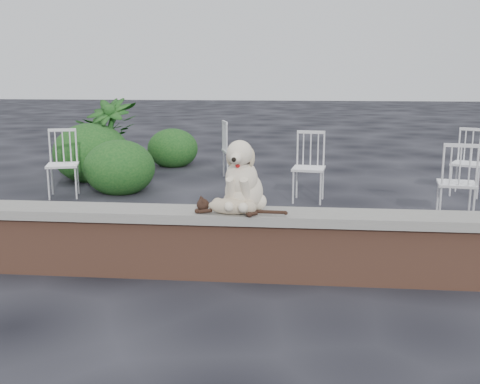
# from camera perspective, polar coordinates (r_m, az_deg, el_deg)

# --- Properties ---
(ground) EXTENTS (60.00, 60.00, 0.00)m
(ground) POSITION_cam_1_polar(r_m,az_deg,el_deg) (4.90, 6.06, -8.65)
(ground) COLOR black
(ground) RESTS_ON ground
(brick_wall) EXTENTS (6.00, 0.30, 0.50)m
(brick_wall) POSITION_cam_1_polar(r_m,az_deg,el_deg) (4.82, 6.12, -5.87)
(brick_wall) COLOR brown
(brick_wall) RESTS_ON ground
(capstone) EXTENTS (6.20, 0.40, 0.08)m
(capstone) POSITION_cam_1_polar(r_m,az_deg,el_deg) (4.74, 6.20, -2.53)
(capstone) COLOR slate
(capstone) RESTS_ON brick_wall
(dog) EXTENTS (0.49, 0.60, 0.62)m
(dog) POSITION_cam_1_polar(r_m,az_deg,el_deg) (4.72, 0.40, 1.81)
(dog) COLOR beige
(dog) RESTS_ON capstone
(cat) EXTENTS (0.92, 0.37, 0.15)m
(cat) POSITION_cam_1_polar(r_m,az_deg,el_deg) (4.63, -0.76, -1.33)
(cat) COLOR #C3AB8B
(cat) RESTS_ON capstone
(chair_e) EXTENTS (0.70, 0.70, 0.94)m
(chair_e) POSITION_cam_1_polar(r_m,az_deg,el_deg) (9.30, -0.37, 4.27)
(chair_e) COLOR white
(chair_e) RESTS_ON ground
(chair_c) EXTENTS (0.64, 0.64, 0.94)m
(chair_c) POSITION_cam_1_polar(r_m,az_deg,el_deg) (7.03, 20.95, 0.94)
(chair_c) COLOR white
(chair_c) RESTS_ON ground
(chair_b) EXTENTS (0.63, 0.63, 0.94)m
(chair_b) POSITION_cam_1_polar(r_m,az_deg,el_deg) (7.65, 6.92, 2.50)
(chair_b) COLOR white
(chair_b) RESTS_ON ground
(chair_a) EXTENTS (0.70, 0.70, 0.94)m
(chair_a) POSITION_cam_1_polar(r_m,az_deg,el_deg) (8.25, -17.40, 2.73)
(chair_a) COLOR white
(chair_a) RESTS_ON ground
(chair_d) EXTENTS (0.75, 0.75, 0.94)m
(chair_d) POSITION_cam_1_polar(r_m,az_deg,el_deg) (8.61, 21.97, 2.77)
(chair_d) COLOR white
(chair_d) RESTS_ON ground
(potted_plant_a) EXTENTS (1.44, 1.40, 1.22)m
(potted_plant_a) POSITION_cam_1_polar(r_m,az_deg,el_deg) (10.12, -13.30, 5.40)
(potted_plant_a) COLOR #123F16
(potted_plant_a) RESTS_ON ground
(potted_plant_b) EXTENTS (0.87, 0.87, 1.30)m
(potted_plant_b) POSITION_cam_1_polar(r_m,az_deg,el_deg) (9.49, -12.95, 5.22)
(potted_plant_b) COLOR #123F16
(potted_plant_b) RESTS_ON ground
(shrubbery) EXTENTS (2.08, 3.29, 0.97)m
(shrubbery) POSITION_cam_1_polar(r_m,az_deg,el_deg) (9.35, -12.08, 3.56)
(shrubbery) COLOR #123F16
(shrubbery) RESTS_ON ground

